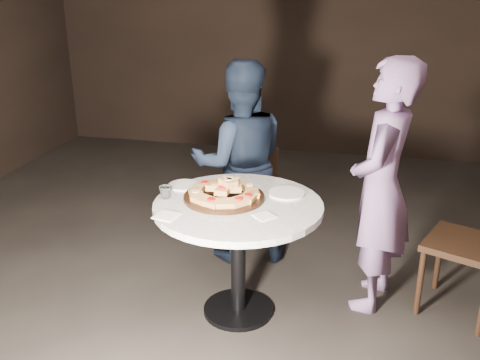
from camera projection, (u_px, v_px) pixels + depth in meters
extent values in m
plane|color=black|center=(226.00, 304.00, 3.60)|extent=(7.00, 7.00, 0.00)
cylinder|color=black|center=(238.00, 309.00, 3.51)|extent=(0.47, 0.47, 0.03)
cylinder|color=black|center=(238.00, 259.00, 3.38)|extent=(0.10, 0.10, 0.71)
cylinder|color=silver|center=(238.00, 206.00, 3.25)|extent=(1.06, 1.06, 0.04)
cylinder|color=black|center=(224.00, 197.00, 3.30)|extent=(0.53, 0.53, 0.02)
cube|color=tan|center=(248.00, 198.00, 3.21)|extent=(0.10, 0.12, 0.05)
cylinder|color=red|center=(248.00, 195.00, 3.20)|extent=(0.06, 0.06, 0.01)
cube|color=tan|center=(252.00, 193.00, 3.28)|extent=(0.11, 0.13, 0.05)
cube|color=tan|center=(249.00, 188.00, 3.36)|extent=(0.13, 0.13, 0.05)
cylinder|color=beige|center=(249.00, 185.00, 3.35)|extent=(0.07, 0.07, 0.01)
cube|color=tan|center=(241.00, 184.00, 3.42)|extent=(0.13, 0.13, 0.05)
cube|color=tan|center=(229.00, 183.00, 3.45)|extent=(0.11, 0.09, 0.05)
cylinder|color=red|center=(229.00, 179.00, 3.44)|extent=(0.05, 0.05, 0.01)
cube|color=tan|center=(217.00, 183.00, 3.44)|extent=(0.13, 0.13, 0.05)
cube|color=tan|center=(205.00, 185.00, 3.40)|extent=(0.13, 0.13, 0.05)
cylinder|color=red|center=(205.00, 182.00, 3.39)|extent=(0.07, 0.07, 0.01)
cube|color=tan|center=(198.00, 189.00, 3.34)|extent=(0.09, 0.11, 0.05)
cube|color=tan|center=(196.00, 195.00, 3.26)|extent=(0.12, 0.13, 0.05)
cylinder|color=beige|center=(196.00, 191.00, 3.25)|extent=(0.07, 0.07, 0.01)
cube|color=tan|center=(201.00, 199.00, 3.19)|extent=(0.13, 0.12, 0.05)
cube|color=tan|center=(211.00, 203.00, 3.14)|extent=(0.13, 0.12, 0.05)
cylinder|color=red|center=(211.00, 199.00, 3.13)|extent=(0.06, 0.06, 0.01)
cube|color=tan|center=(225.00, 204.00, 3.13)|extent=(0.12, 0.11, 0.05)
cube|color=tan|center=(239.00, 202.00, 3.15)|extent=(0.13, 0.13, 0.05)
cylinder|color=red|center=(239.00, 198.00, 3.14)|extent=(0.07, 0.07, 0.01)
cube|color=tan|center=(233.00, 188.00, 3.27)|extent=(0.12, 0.10, 0.04)
cylinder|color=#2D6B1E|center=(233.00, 185.00, 3.26)|extent=(0.06, 0.06, 0.01)
cube|color=tan|center=(225.00, 184.00, 3.33)|extent=(0.13, 0.12, 0.04)
cylinder|color=beige|center=(225.00, 181.00, 3.32)|extent=(0.07, 0.07, 0.01)
cube|color=tan|center=(215.00, 187.00, 3.28)|extent=(0.11, 0.09, 0.05)
cylinder|color=orange|center=(215.00, 184.00, 3.28)|extent=(0.05, 0.05, 0.01)
cube|color=tan|center=(222.00, 191.00, 3.23)|extent=(0.08, 0.11, 0.04)
cylinder|color=red|center=(222.00, 187.00, 3.22)|extent=(0.05, 0.05, 0.01)
cube|color=tan|center=(230.00, 182.00, 3.27)|extent=(0.11, 0.09, 0.04)
cylinder|color=beige|center=(230.00, 178.00, 3.26)|extent=(0.05, 0.05, 0.01)
cube|color=tan|center=(228.00, 183.00, 3.25)|extent=(0.13, 0.13, 0.04)
cylinder|color=beige|center=(228.00, 179.00, 3.24)|extent=(0.07, 0.07, 0.01)
cylinder|color=white|center=(184.00, 185.00, 3.50)|extent=(0.26, 0.26, 0.01)
cylinder|color=white|center=(287.00, 193.00, 3.37)|extent=(0.27, 0.27, 0.01)
imported|color=silver|center=(166.00, 192.00, 3.30)|extent=(0.08, 0.08, 0.08)
cube|color=white|center=(166.00, 216.00, 3.06)|extent=(0.15, 0.15, 0.01)
cube|color=white|center=(264.00, 216.00, 3.06)|extent=(0.15, 0.15, 0.01)
cube|color=black|center=(253.00, 185.00, 4.58)|extent=(0.46, 0.46, 0.03)
cube|color=black|center=(255.00, 171.00, 4.34)|extent=(0.36, 0.14, 0.39)
cylinder|color=black|center=(268.00, 199.00, 4.81)|extent=(0.04, 0.04, 0.39)
cylinder|color=black|center=(234.00, 200.00, 4.78)|extent=(0.04, 0.04, 0.39)
cylinder|color=black|center=(273.00, 213.00, 4.51)|extent=(0.04, 0.04, 0.39)
cylinder|color=black|center=(236.00, 214.00, 4.49)|extent=(0.04, 0.04, 0.39)
cube|color=black|center=(465.00, 244.00, 3.36)|extent=(0.59, 0.59, 0.04)
cylinder|color=black|center=(439.00, 257.00, 3.70)|extent=(0.05, 0.05, 0.48)
cylinder|color=black|center=(420.00, 281.00, 3.41)|extent=(0.05, 0.05, 0.48)
imported|color=#141E31|center=(240.00, 163.00, 3.98)|extent=(0.89, 0.78, 1.53)
imported|color=slate|center=(381.00, 188.00, 3.36)|extent=(0.51, 0.67, 1.64)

